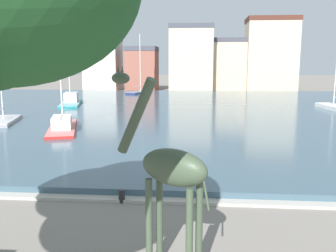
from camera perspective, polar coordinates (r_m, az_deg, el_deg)
name	(u,v)px	position (r m, az deg, el deg)	size (l,w,h in m)	color
harbor_water	(176,110)	(39.02, 1.30, 2.49)	(80.21, 50.58, 0.37)	#3D5666
quay_edge_coping	(136,200)	(14.26, -5.00, -11.44)	(80.21, 0.50, 0.12)	#ADA89E
giraffe_statue	(169,170)	(8.99, 0.08, -6.93)	(2.74, 1.89, 5.17)	#3D4C38
sailboat_navy	(141,93)	(58.98, -4.25, 5.21)	(3.83, 7.05, 9.59)	navy
sailboat_teal	(71,103)	(43.56, -15.00, 3.42)	(3.97, 8.83, 6.95)	teal
sailboat_red	(63,127)	(28.26, -16.12, -0.15)	(4.13, 8.35, 8.68)	red
sailboat_white	(332,108)	(42.74, 24.33, 2.57)	(2.68, 6.69, 6.39)	white
sailboat_grey	(4,122)	(33.28, -24.26, 0.62)	(3.43, 6.41, 7.22)	#939399
mooring_bollard	(122,196)	(14.15, -7.25, -10.83)	(0.24, 0.24, 0.50)	#232326
townhouse_wide_warehouse	(103,63)	(71.65, -10.12, 9.64)	(6.44, 6.82, 10.06)	beige
townhouse_narrow_midrow	(142,69)	(69.09, -4.05, 8.94)	(5.62, 6.76, 8.08)	#8E5142
townhouse_tall_gabled	(191,58)	(66.83, 3.65, 10.52)	(7.85, 6.12, 11.82)	#C6B293
townhouse_corner_house	(229,64)	(70.10, 9.51, 9.48)	(8.87, 5.16, 9.62)	#C6B293
townhouse_end_terrace	(271,55)	(70.34, 15.76, 10.70)	(9.04, 6.73, 13.20)	#C6B293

